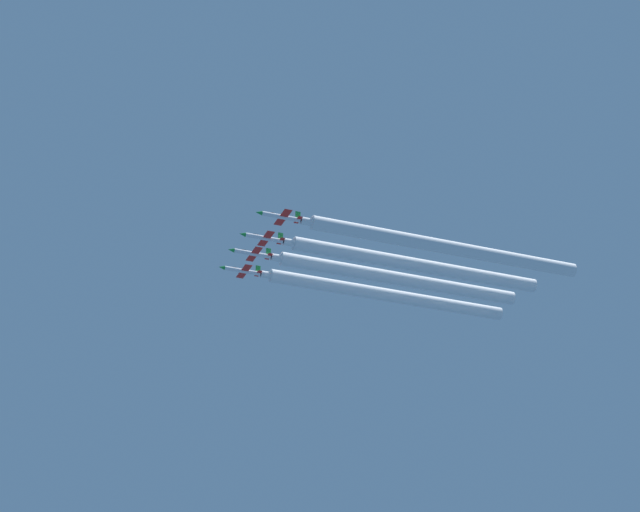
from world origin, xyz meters
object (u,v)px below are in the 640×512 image
object	(u,v)px
jet_inner_right	(241,271)
jet_inner_left	(263,238)
jet_far_left	(280,216)
jet_center	(251,253)

from	to	relation	value
jet_inner_right	jet_inner_left	bearing A→B (deg)	177.95
jet_far_left	jet_inner_right	size ratio (longest dim) A/B	1.00
jet_far_left	jet_inner_left	bearing A→B (deg)	2.90
jet_center	jet_inner_right	bearing A→B (deg)	-3.90
jet_inner_left	jet_inner_right	size ratio (longest dim) A/B	1.00
jet_inner_left	jet_inner_right	distance (m)	20.95
jet_inner_left	jet_center	world-z (taller)	jet_center
jet_center	jet_inner_right	distance (m)	11.16
jet_far_left	jet_inner_right	xyz separation A→B (m)	(32.57, -0.16, -0.07)
jet_far_left	jet_inner_right	bearing A→B (deg)	-0.28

